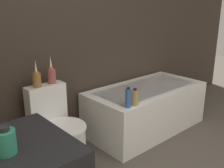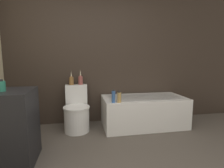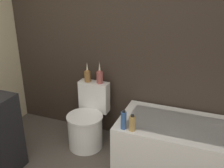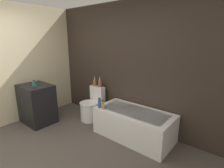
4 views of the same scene
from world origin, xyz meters
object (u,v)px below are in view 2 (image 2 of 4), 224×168
object	(u,v)px
shampoo_bottle_tall	(113,97)
vase_gold	(71,80)
bathtub	(143,111)
toilet	(77,113)
shampoo_bottle_short	(119,97)
vase_silver	(81,79)
soap_bottle_glass	(1,86)

from	to	relation	value
shampoo_bottle_tall	vase_gold	bearing A→B (deg)	141.23
bathtub	toilet	size ratio (longest dim) A/B	1.94
toilet	vase_gold	world-z (taller)	vase_gold
toilet	vase_gold	size ratio (longest dim) A/B	3.04
bathtub	shampoo_bottle_short	bearing A→B (deg)	-150.10
toilet	vase_silver	world-z (taller)	vase_silver
vase_gold	shampoo_bottle_short	xyz separation A→B (m)	(0.75, -0.53, -0.23)
bathtub	vase_silver	bearing A→B (deg)	167.66
vase_gold	shampoo_bottle_short	bearing A→B (deg)	-35.38
toilet	shampoo_bottle_short	distance (m)	0.81
bathtub	soap_bottle_glass	size ratio (longest dim) A/B	11.34
soap_bottle_glass	shampoo_bottle_short	distance (m)	1.59
shampoo_bottle_tall	toilet	bearing A→B (deg)	151.05
soap_bottle_glass	shampoo_bottle_short	size ratio (longest dim) A/B	0.73
vase_silver	shampoo_bottle_short	size ratio (longest dim) A/B	1.52
bathtub	toilet	world-z (taller)	toilet
bathtub	shampoo_bottle_short	size ratio (longest dim) A/B	8.32
toilet	soap_bottle_glass	size ratio (longest dim) A/B	5.85
vase_gold	shampoo_bottle_tall	size ratio (longest dim) A/B	1.21
shampoo_bottle_short	shampoo_bottle_tall	bearing A→B (deg)	178.05
toilet	shampoo_bottle_tall	world-z (taller)	toilet
vase_silver	shampoo_bottle_tall	world-z (taller)	vase_silver
bathtub	soap_bottle_glass	xyz separation A→B (m)	(-1.97, -0.89, 0.66)
shampoo_bottle_short	toilet	bearing A→B (deg)	154.23
shampoo_bottle_tall	soap_bottle_glass	bearing A→B (deg)	-156.41
vase_gold	vase_silver	size ratio (longest dim) A/B	0.93
toilet	shampoo_bottle_short	world-z (taller)	toilet
soap_bottle_glass	vase_silver	bearing A→B (deg)	53.11
soap_bottle_glass	shampoo_bottle_short	bearing A→B (deg)	22.15
vase_gold	shampoo_bottle_tall	xyz separation A→B (m)	(0.66, -0.53, -0.21)
shampoo_bottle_short	bathtub	bearing A→B (deg)	29.90
bathtub	soap_bottle_glass	world-z (taller)	soap_bottle_glass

